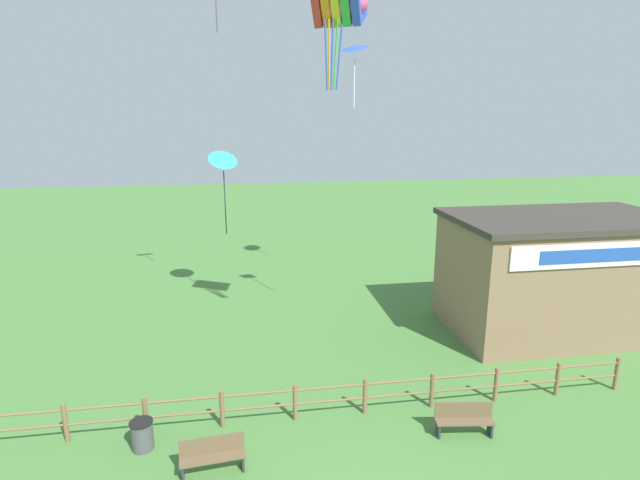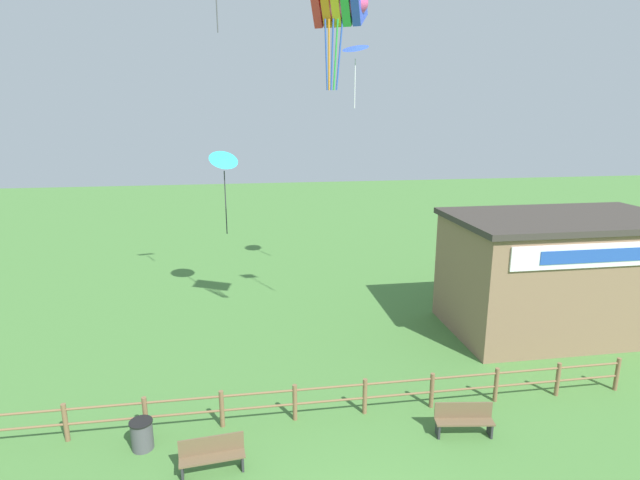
{
  "view_description": "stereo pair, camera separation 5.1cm",
  "coord_description": "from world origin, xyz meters",
  "px_view_note": "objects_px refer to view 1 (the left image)",
  "views": [
    {
      "loc": [
        -2.47,
        -7.97,
        9.01
      ],
      "look_at": [
        0.0,
        7.37,
        5.1
      ],
      "focal_mm": 28.0,
      "sensor_mm": 36.0,
      "label": 1
    },
    {
      "loc": [
        -2.42,
        -7.97,
        9.01
      ],
      "look_at": [
        0.0,
        7.37,
        5.1
      ],
      "focal_mm": 28.0,
      "sensor_mm": 36.0,
      "label": 2
    }
  ],
  "objects_px": {
    "seaside_building": "(558,273)",
    "park_bench_near_fence": "(213,454)",
    "kite_blue_delta": "(355,49)",
    "park_bench_by_building": "(464,418)",
    "kite_rainbow_parafoil": "(339,5)",
    "kite_cyan_delta": "(223,161)",
    "trash_bin": "(142,435)"
  },
  "relations": [
    {
      "from": "kite_rainbow_parafoil",
      "to": "kite_blue_delta",
      "type": "height_order",
      "value": "kite_rainbow_parafoil"
    },
    {
      "from": "kite_rainbow_parafoil",
      "to": "kite_blue_delta",
      "type": "bearing_deg",
      "value": 73.58
    },
    {
      "from": "seaside_building",
      "to": "trash_bin",
      "type": "height_order",
      "value": "seaside_building"
    },
    {
      "from": "trash_bin",
      "to": "park_bench_by_building",
      "type": "bearing_deg",
      "value": -4.96
    },
    {
      "from": "seaside_building",
      "to": "kite_rainbow_parafoil",
      "type": "height_order",
      "value": "kite_rainbow_parafoil"
    },
    {
      "from": "park_bench_near_fence",
      "to": "kite_rainbow_parafoil",
      "type": "bearing_deg",
      "value": 49.36
    },
    {
      "from": "park_bench_by_building",
      "to": "trash_bin",
      "type": "xyz_separation_m",
      "value": [
        -9.06,
        0.79,
        -0.08
      ]
    },
    {
      "from": "seaside_building",
      "to": "kite_cyan_delta",
      "type": "relative_size",
      "value": 2.39
    },
    {
      "from": "park_bench_near_fence",
      "to": "kite_cyan_delta",
      "type": "relative_size",
      "value": 0.44
    },
    {
      "from": "trash_bin",
      "to": "park_bench_near_fence",
      "type": "bearing_deg",
      "value": -32.23
    },
    {
      "from": "park_bench_by_building",
      "to": "kite_blue_delta",
      "type": "distance_m",
      "value": 16.8
    },
    {
      "from": "kite_rainbow_parafoil",
      "to": "kite_cyan_delta",
      "type": "bearing_deg",
      "value": 120.24
    },
    {
      "from": "seaside_building",
      "to": "kite_rainbow_parafoil",
      "type": "bearing_deg",
      "value": -168.98
    },
    {
      "from": "park_bench_by_building",
      "to": "kite_cyan_delta",
      "type": "relative_size",
      "value": 0.44
    },
    {
      "from": "park_bench_near_fence",
      "to": "kite_cyan_delta",
      "type": "bearing_deg",
      "value": 88.73
    },
    {
      "from": "seaside_building",
      "to": "park_bench_near_fence",
      "type": "height_order",
      "value": "seaside_building"
    },
    {
      "from": "park_bench_by_building",
      "to": "kite_rainbow_parafoil",
      "type": "distance_m",
      "value": 12.91
    },
    {
      "from": "kite_blue_delta",
      "to": "trash_bin",
      "type": "bearing_deg",
      "value": -126.45
    },
    {
      "from": "kite_cyan_delta",
      "to": "kite_blue_delta",
      "type": "bearing_deg",
      "value": 9.56
    },
    {
      "from": "seaside_building",
      "to": "kite_blue_delta",
      "type": "height_order",
      "value": "kite_blue_delta"
    },
    {
      "from": "park_bench_near_fence",
      "to": "kite_blue_delta",
      "type": "xyz_separation_m",
      "value": [
        6.5,
        12.71,
        11.49
      ]
    },
    {
      "from": "kite_cyan_delta",
      "to": "kite_blue_delta",
      "type": "height_order",
      "value": "kite_blue_delta"
    },
    {
      "from": "park_bench_by_building",
      "to": "kite_rainbow_parafoil",
      "type": "bearing_deg",
      "value": 123.12
    },
    {
      "from": "kite_cyan_delta",
      "to": "kite_blue_delta",
      "type": "xyz_separation_m",
      "value": [
        6.24,
        1.05,
        5.01
      ]
    },
    {
      "from": "seaside_building",
      "to": "kite_blue_delta",
      "type": "bearing_deg",
      "value": 142.34
    },
    {
      "from": "kite_cyan_delta",
      "to": "park_bench_by_building",
      "type": "bearing_deg",
      "value": -58.6
    },
    {
      "from": "park_bench_by_building",
      "to": "kite_blue_delta",
      "type": "xyz_separation_m",
      "value": [
        -0.59,
        12.25,
        11.49
      ]
    },
    {
      "from": "trash_bin",
      "to": "kite_blue_delta",
      "type": "height_order",
      "value": "kite_blue_delta"
    },
    {
      "from": "park_bench_by_building",
      "to": "kite_cyan_delta",
      "type": "height_order",
      "value": "kite_cyan_delta"
    },
    {
      "from": "park_bench_by_building",
      "to": "kite_rainbow_parafoil",
      "type": "relative_size",
      "value": 0.53
    },
    {
      "from": "seaside_building",
      "to": "park_bench_by_building",
      "type": "distance_m",
      "value": 9.69
    },
    {
      "from": "trash_bin",
      "to": "kite_cyan_delta",
      "type": "relative_size",
      "value": 0.22
    }
  ]
}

